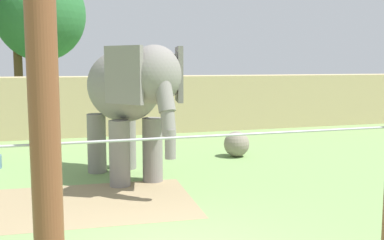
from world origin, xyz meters
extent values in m
cube|color=#937F5B|center=(-0.78, 3.25, 0.00)|extent=(4.61, 3.38, 0.01)
cube|color=tan|center=(0.00, 13.02, 1.20)|extent=(36.00, 1.80, 2.41)
cylinder|color=gray|center=(0.92, 4.65, 0.80)|extent=(0.50, 0.50, 1.59)
cylinder|color=gray|center=(0.07, 4.44, 0.80)|extent=(0.50, 0.50, 1.59)
cylinder|color=gray|center=(0.54, 6.23, 0.80)|extent=(0.50, 0.50, 1.59)
cylinder|color=gray|center=(-0.31, 6.03, 0.80)|extent=(0.50, 0.50, 1.59)
ellipsoid|color=gray|center=(0.30, 5.34, 2.37)|extent=(2.24, 3.25, 1.82)
ellipsoid|color=gray|center=(0.74, 3.53, 2.69)|extent=(1.48, 1.39, 1.32)
cube|color=gray|center=(1.37, 3.80, 2.69)|extent=(0.32, 1.03, 1.25)
cube|color=gray|center=(0.04, 3.48, 2.69)|extent=(0.73, 0.87, 1.25)
cylinder|color=gray|center=(0.85, 3.05, 2.22)|extent=(0.48, 0.63, 0.71)
cylinder|color=gray|center=(0.88, 2.92, 1.72)|extent=(0.38, 0.46, 0.67)
cylinder|color=gray|center=(0.90, 2.83, 1.25)|extent=(0.28, 0.28, 0.63)
cylinder|color=gray|center=(-0.08, 6.94, 2.25)|extent=(0.19, 0.36, 0.91)
sphere|color=gray|center=(4.13, 6.84, 0.41)|extent=(0.81, 0.81, 0.81)
cylinder|color=brown|center=(-1.55, -2.98, 2.07)|extent=(0.22, 0.22, 4.13)
cylinder|color=#B7B7BC|center=(0.00, -2.98, 2.36)|extent=(9.47, 0.02, 0.02)
cylinder|color=brown|center=(-2.94, 19.11, 3.21)|extent=(0.44, 0.44, 6.41)
cylinder|color=brown|center=(-1.74, 18.40, 1.76)|extent=(0.44, 0.44, 3.52)
ellipsoid|color=#286633|center=(-1.74, 18.40, 5.44)|extent=(4.50, 4.50, 4.73)
camera|label=1|loc=(-1.52, -6.34, 2.92)|focal=42.76mm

